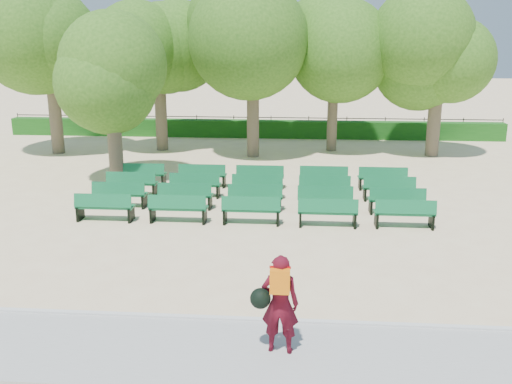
{
  "coord_description": "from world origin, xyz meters",
  "views": [
    {
      "loc": [
        2.6,
        -15.83,
        5.17
      ],
      "look_at": [
        1.42,
        -1.0,
        1.1
      ],
      "focal_mm": 40.0,
      "sensor_mm": 36.0,
      "label": 1
    }
  ],
  "objects": [
    {
      "name": "ground",
      "position": [
        0.0,
        0.0,
        0.0
      ],
      "size": [
        120.0,
        120.0,
        0.0
      ],
      "primitive_type": "plane",
      "color": "beige"
    },
    {
      "name": "tree_among",
      "position": [
        -3.9,
        3.46,
        3.88
      ],
      "size": [
        4.21,
        4.21,
        5.8
      ],
      "color": "brown",
      "rests_on": "ground"
    },
    {
      "name": "tree_line",
      "position": [
        0.0,
        10.0,
        0.0
      ],
      "size": [
        21.8,
        6.8,
        7.04
      ],
      "primitive_type": null,
      "color": "#3E711E",
      "rests_on": "ground"
    },
    {
      "name": "bench_array",
      "position": [
        1.25,
        1.62,
        0.09
      ],
      "size": [
        1.68,
        0.57,
        1.05
      ],
      "rotation": [
        0.0,
        0.0,
        -0.03
      ],
      "color": "#126A3B",
      "rests_on": "ground"
    },
    {
      "name": "curb",
      "position": [
        0.0,
        -6.25,
        0.05
      ],
      "size": [
        30.0,
        0.12,
        0.1
      ],
      "primitive_type": "cube",
      "color": "silver",
      "rests_on": "ground"
    },
    {
      "name": "person",
      "position": [
        2.29,
        -7.29,
        0.95
      ],
      "size": [
        0.82,
        0.51,
        1.72
      ],
      "rotation": [
        0.0,
        0.0,
        3.05
      ],
      "color": "#4D0B17",
      "rests_on": "ground"
    },
    {
      "name": "fence",
      "position": [
        0.0,
        14.4,
        0.0
      ],
      "size": [
        26.0,
        0.1,
        1.02
      ],
      "primitive_type": null,
      "color": "black",
      "rests_on": "ground"
    },
    {
      "name": "hedge",
      "position": [
        0.0,
        14.0,
        0.45
      ],
      "size": [
        26.0,
        0.7,
        0.9
      ],
      "primitive_type": "cube",
      "color": "#1A5916",
      "rests_on": "ground"
    },
    {
      "name": "paving",
      "position": [
        0.0,
        -7.4,
        0.03
      ],
      "size": [
        30.0,
        2.2,
        0.06
      ],
      "primitive_type": "cube",
      "color": "#ABAAA6",
      "rests_on": "ground"
    }
  ]
}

